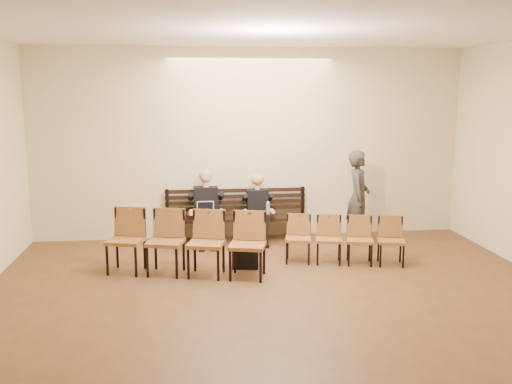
# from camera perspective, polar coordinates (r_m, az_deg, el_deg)

# --- Properties ---
(ground) EXTENTS (10.00, 10.00, 0.00)m
(ground) POSITION_cam_1_polar(r_m,az_deg,el_deg) (6.24, 4.63, -15.89)
(ground) COLOR brown
(ground) RESTS_ON ground
(room_walls) EXTENTS (8.02, 10.01, 3.51)m
(room_walls) POSITION_cam_1_polar(r_m,az_deg,el_deg) (6.38, 3.55, 8.36)
(room_walls) COLOR beige
(room_walls) RESTS_ON ground
(bench) EXTENTS (2.60, 0.90, 0.45)m
(bench) POSITION_cam_1_polar(r_m,az_deg,el_deg) (10.48, -1.92, -3.69)
(bench) COLOR black
(bench) RESTS_ON ground
(seated_man) EXTENTS (0.54, 0.75, 1.29)m
(seated_man) POSITION_cam_1_polar(r_m,az_deg,el_deg) (10.23, -5.00, -1.64)
(seated_man) COLOR black
(seated_man) RESTS_ON ground
(seated_woman) EXTENTS (0.48, 0.66, 1.11)m
(seated_woman) POSITION_cam_1_polar(r_m,az_deg,el_deg) (10.32, 0.22, -2.03)
(seated_woman) COLOR black
(seated_woman) RESTS_ON ground
(laptop) EXTENTS (0.33, 0.28, 0.22)m
(laptop) POSITION_cam_1_polar(r_m,az_deg,el_deg) (10.04, -5.05, -2.38)
(laptop) COLOR silver
(laptop) RESTS_ON bench
(water_bottle) EXTENTS (0.07, 0.07, 0.23)m
(water_bottle) POSITION_cam_1_polar(r_m,az_deg,el_deg) (10.09, 1.21, -2.25)
(water_bottle) COLOR silver
(water_bottle) RESTS_ON bench
(bag) EXTENTS (0.44, 0.33, 0.30)m
(bag) POSITION_cam_1_polar(r_m,az_deg,el_deg) (8.95, -1.06, -6.61)
(bag) COLOR black
(bag) RESTS_ON ground
(passerby) EXTENTS (0.67, 0.82, 1.93)m
(passerby) POSITION_cam_1_polar(r_m,az_deg,el_deg) (10.38, 10.21, 0.19)
(passerby) COLOR #36322C
(passerby) RESTS_ON ground
(chair_row_front) EXTENTS (1.91, 0.82, 0.77)m
(chair_row_front) POSITION_cam_1_polar(r_m,az_deg,el_deg) (9.19, 8.82, -4.77)
(chair_row_front) COLOR olive
(chair_row_front) RESTS_ON ground
(chair_row_back) EXTENTS (2.43, 1.12, 0.98)m
(chair_row_back) POSITION_cam_1_polar(r_m,az_deg,el_deg) (8.57, -7.06, -5.11)
(chair_row_back) COLOR olive
(chair_row_back) RESTS_ON ground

